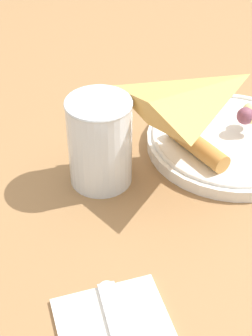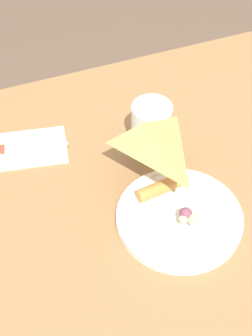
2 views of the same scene
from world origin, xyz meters
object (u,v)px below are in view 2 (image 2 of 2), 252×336
Objects in this scene: butter_knife at (12,149)px; milk_glass at (151,130)px; dining_table at (228,215)px; plate_pizza at (180,216)px; napkin_folded at (17,150)px.

milk_glass is at bearing -6.64° from butter_knife.
milk_glass is at bearing 129.18° from dining_table.
dining_table is 5.08× the size of plate_pizza.
dining_table is 0.18m from plate_pizza.
milk_glass reaches higher than dining_table.
dining_table is at bearing -50.82° from milk_glass.
milk_glass is 0.56× the size of butter_knife.
milk_glass is (-0.11, 0.14, 0.15)m from dining_table.
plate_pizza reaches higher than dining_table.
napkin_folded is at bearing 159.42° from milk_glass.
napkin_folded is (-0.36, 0.23, 0.10)m from dining_table.
dining_table is 10.09× the size of milk_glass.
napkin_folded is at bearing 129.31° from plate_pizza.
milk_glass is (0.02, 0.18, 0.04)m from plate_pizza.
plate_pizza is 1.99× the size of milk_glass.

